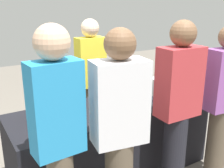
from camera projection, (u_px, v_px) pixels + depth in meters
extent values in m
cube|color=black|center=(112.00, 140.00, 2.93)|extent=(2.13, 0.78, 0.78)
cylinder|color=black|center=(36.00, 109.00, 2.45)|extent=(0.07, 0.07, 0.24)
cylinder|color=black|center=(35.00, 93.00, 2.40)|extent=(0.03, 0.03, 0.07)
cylinder|color=gold|center=(34.00, 88.00, 2.39)|extent=(0.03, 0.03, 0.02)
cylinder|color=silver|center=(36.00, 110.00, 2.45)|extent=(0.07, 0.07, 0.08)
cylinder|color=black|center=(56.00, 104.00, 2.58)|extent=(0.07, 0.07, 0.23)
cylinder|color=black|center=(55.00, 89.00, 2.53)|extent=(0.03, 0.03, 0.07)
cylinder|color=black|center=(55.00, 85.00, 2.52)|extent=(0.03, 0.03, 0.02)
cylinder|color=silver|center=(56.00, 105.00, 2.58)|extent=(0.07, 0.07, 0.08)
cylinder|color=black|center=(79.00, 99.00, 2.74)|extent=(0.06, 0.06, 0.20)
cylinder|color=black|center=(78.00, 86.00, 2.69)|extent=(0.02, 0.02, 0.09)
cylinder|color=black|center=(78.00, 81.00, 2.68)|extent=(0.03, 0.03, 0.02)
cylinder|color=silver|center=(79.00, 100.00, 2.74)|extent=(0.06, 0.06, 0.07)
cylinder|color=black|center=(127.00, 88.00, 3.08)|extent=(0.07, 0.07, 0.21)
cylinder|color=black|center=(127.00, 76.00, 3.04)|extent=(0.02, 0.02, 0.08)
cylinder|color=gold|center=(127.00, 72.00, 3.03)|extent=(0.03, 0.03, 0.02)
cylinder|color=silver|center=(127.00, 89.00, 3.08)|extent=(0.07, 0.07, 0.07)
cylinder|color=black|center=(166.00, 82.00, 3.26)|extent=(0.07, 0.07, 0.24)
cylinder|color=black|center=(167.00, 69.00, 3.21)|extent=(0.03, 0.03, 0.08)
cylinder|color=black|center=(167.00, 65.00, 3.20)|extent=(0.03, 0.03, 0.02)
cylinder|color=silver|center=(166.00, 83.00, 3.26)|extent=(0.07, 0.07, 0.08)
cylinder|color=silver|center=(44.00, 128.00, 2.33)|extent=(0.06, 0.06, 0.00)
cylinder|color=silver|center=(43.00, 124.00, 2.32)|extent=(0.01, 0.01, 0.07)
sphere|color=silver|center=(43.00, 118.00, 2.30)|extent=(0.07, 0.07, 0.07)
sphere|color=#590C19|center=(43.00, 119.00, 2.31)|extent=(0.04, 0.04, 0.04)
cylinder|color=silver|center=(125.00, 106.00, 2.81)|extent=(0.06, 0.06, 0.00)
cylinder|color=silver|center=(125.00, 103.00, 2.80)|extent=(0.01, 0.01, 0.07)
sphere|color=silver|center=(125.00, 97.00, 2.78)|extent=(0.06, 0.06, 0.06)
sphere|color=#590C19|center=(125.00, 99.00, 2.79)|extent=(0.04, 0.04, 0.04)
cylinder|color=silver|center=(148.00, 106.00, 2.83)|extent=(0.06, 0.06, 0.00)
cylinder|color=silver|center=(148.00, 102.00, 2.81)|extent=(0.01, 0.01, 0.08)
sphere|color=silver|center=(148.00, 96.00, 2.79)|extent=(0.06, 0.06, 0.06)
cylinder|color=silver|center=(158.00, 102.00, 2.93)|extent=(0.06, 0.06, 0.00)
cylinder|color=silver|center=(159.00, 99.00, 2.92)|extent=(0.01, 0.01, 0.08)
sphere|color=silver|center=(159.00, 93.00, 2.90)|extent=(0.07, 0.07, 0.07)
cylinder|color=silver|center=(159.00, 87.00, 3.14)|extent=(0.19, 0.19, 0.20)
cylinder|color=brown|center=(92.00, 115.00, 3.53)|extent=(0.19, 0.19, 0.82)
cube|color=yellow|center=(91.00, 62.00, 3.32)|extent=(0.35, 0.20, 0.61)
sphere|color=beige|center=(90.00, 28.00, 3.20)|extent=(0.22, 0.22, 0.22)
cube|color=#268CCC|center=(56.00, 109.00, 1.74)|extent=(0.35, 0.21, 0.64)
sphere|color=#D8AD8C|center=(52.00, 42.00, 1.61)|extent=(0.23, 0.23, 0.23)
cube|color=silver|center=(120.00, 103.00, 1.93)|extent=(0.43, 0.28, 0.62)
sphere|color=brown|center=(120.00, 44.00, 1.80)|extent=(0.22, 0.22, 0.22)
cylinder|color=black|center=(174.00, 155.00, 2.58)|extent=(0.22, 0.22, 0.84)
cube|color=#B23338|center=(179.00, 82.00, 2.36)|extent=(0.40, 0.23, 0.63)
sphere|color=brown|center=(183.00, 33.00, 2.24)|extent=(0.23, 0.23, 0.23)
cylinder|color=brown|center=(216.00, 144.00, 2.81)|extent=(0.21, 0.21, 0.81)
cube|color=white|center=(113.00, 102.00, 4.01)|extent=(0.47, 0.09, 0.78)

